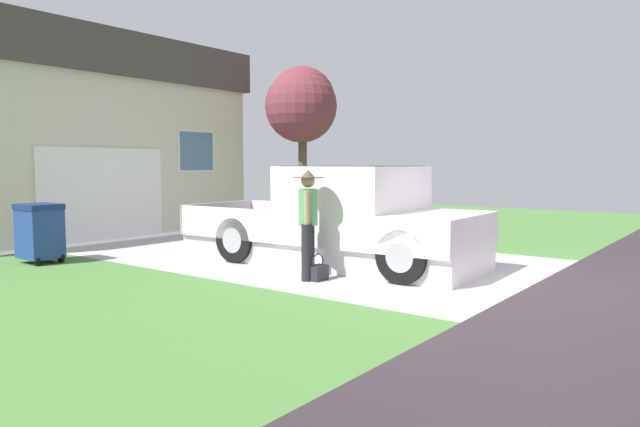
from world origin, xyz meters
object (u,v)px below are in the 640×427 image
at_px(pickup_truck, 348,222).
at_px(house_with_garage, 34,136).
at_px(handbag, 318,272).
at_px(front_yard_tree, 302,104).
at_px(person_with_hat, 308,220).
at_px(wheeled_trash_bin, 40,231).

relative_size(pickup_truck, house_with_garage, 0.57).
distance_m(handbag, house_with_garage, 10.17).
bearing_deg(front_yard_tree, handbag, -139.18).
height_order(person_with_hat, handbag, person_with_hat).
xyz_separation_m(pickup_truck, wheeled_trash_bin, (-3.10, 4.48, -0.19)).
bearing_deg(house_with_garage, front_yard_tree, -43.08).
relative_size(pickup_truck, front_yard_tree, 1.22).
height_order(person_with_hat, front_yard_tree, front_yard_tree).
height_order(handbag, front_yard_tree, front_yard_tree).
relative_size(person_with_hat, house_with_garage, 0.17).
bearing_deg(person_with_hat, front_yard_tree, 7.47).
bearing_deg(wheeled_trash_bin, person_with_hat, -69.65).
xyz_separation_m(pickup_truck, handbag, (-1.37, -0.40, -0.63)).
distance_m(pickup_truck, wheeled_trash_bin, 5.45).
bearing_deg(handbag, wheeled_trash_bin, 109.52).
distance_m(person_with_hat, front_yard_tree, 8.03).
xyz_separation_m(person_with_hat, front_yard_tree, (5.86, 4.87, 2.52)).
distance_m(front_yard_tree, wheeled_trash_bin, 8.11).
bearing_deg(person_with_hat, house_with_garage, 53.41).
bearing_deg(person_with_hat, pickup_truck, -23.87).
distance_m(pickup_truck, house_with_garage, 9.64).
height_order(handbag, wheeled_trash_bin, wheeled_trash_bin).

